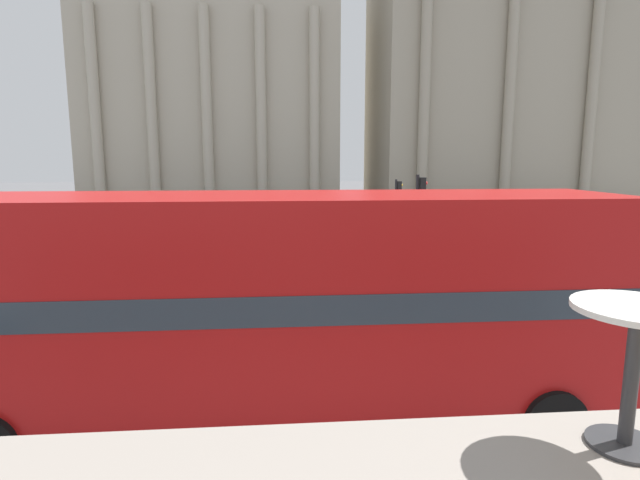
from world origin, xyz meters
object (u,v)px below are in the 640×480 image
at_px(plaza_building_left, 217,100).
at_px(traffic_light_far, 397,202).
at_px(double_decker_bus, 280,299).
at_px(traffic_light_near, 473,245).
at_px(pedestrian_yellow, 233,288).
at_px(traffic_light_mid, 419,213).
at_px(cafe_dining_table, 635,344).
at_px(plaza_building_right, 516,71).
at_px(pedestrian_white, 299,216).

relative_size(plaza_building_left, traffic_light_far, 6.97).
bearing_deg(double_decker_bus, traffic_light_far, 65.22).
xyz_separation_m(traffic_light_near, pedestrian_yellow, (-6.15, 1.72, -1.43)).
bearing_deg(pedestrian_yellow, traffic_light_far, 124.01).
bearing_deg(traffic_light_mid, cafe_dining_table, -102.14).
xyz_separation_m(plaza_building_right, traffic_light_near, (-18.80, -37.75, -10.79)).
bearing_deg(cafe_dining_table, traffic_light_far, 79.22).
relative_size(cafe_dining_table, plaza_building_right, 0.03).
relative_size(pedestrian_yellow, pedestrian_white, 0.98).
distance_m(traffic_light_far, pedestrian_yellow, 14.30).
relative_size(plaza_building_right, traffic_light_mid, 7.25).
xyz_separation_m(traffic_light_far, pedestrian_white, (-4.97, 5.44, -1.32)).
relative_size(double_decker_bus, plaza_building_right, 0.39).
relative_size(plaza_building_right, traffic_light_near, 7.96).
bearing_deg(double_decker_bus, cafe_dining_table, -79.17).
relative_size(double_decker_bus, cafe_dining_table, 15.26).
xyz_separation_m(traffic_light_near, traffic_light_mid, (0.16, 5.47, 0.21)).
bearing_deg(traffic_light_mid, plaza_building_right, 59.99).
distance_m(plaza_building_left, pedestrian_white, 24.79).
bearing_deg(plaza_building_right, traffic_light_mid, -120.01).
relative_size(double_decker_bus, pedestrian_yellow, 6.91).
bearing_deg(traffic_light_near, pedestrian_white, 100.59).
height_order(double_decker_bus, plaza_building_left, plaza_building_left).
height_order(cafe_dining_table, pedestrian_white, cafe_dining_table).
xyz_separation_m(plaza_building_right, traffic_light_mid, (-18.64, -32.29, -10.58)).
height_order(cafe_dining_table, traffic_light_near, cafe_dining_table).
distance_m(traffic_light_near, pedestrian_white, 19.64).
xyz_separation_m(cafe_dining_table, pedestrian_yellow, (-3.02, 11.52, -2.67)).
xyz_separation_m(plaza_building_right, traffic_light_far, (-17.43, -23.94, -10.88)).
bearing_deg(cafe_dining_table, double_decker_bus, 106.35).
relative_size(cafe_dining_table, traffic_light_near, 0.20).
relative_size(traffic_light_near, pedestrian_yellow, 2.23).
distance_m(cafe_dining_table, traffic_light_mid, 15.64).
relative_size(traffic_light_mid, pedestrian_white, 2.39).
xyz_separation_m(cafe_dining_table, pedestrian_white, (-0.48, 29.05, -2.64)).
xyz_separation_m(cafe_dining_table, traffic_light_near, (3.12, 9.79, -1.23)).
relative_size(double_decker_bus, plaza_building_left, 0.46).
bearing_deg(traffic_light_mid, traffic_light_far, 81.72).
height_order(traffic_light_far, pedestrian_yellow, traffic_light_far).
xyz_separation_m(traffic_light_mid, traffic_light_far, (1.22, 8.35, -0.30)).
xyz_separation_m(pedestrian_yellow, pedestrian_white, (2.55, 17.53, 0.03)).
bearing_deg(pedestrian_yellow, traffic_light_mid, 96.59).
bearing_deg(pedestrian_yellow, cafe_dining_table, -9.40).
bearing_deg(cafe_dining_table, pedestrian_yellow, 104.71).
distance_m(plaza_building_right, traffic_light_far, 31.55).
bearing_deg(traffic_light_near, plaza_building_left, 104.99).
height_order(traffic_light_near, traffic_light_mid, traffic_light_mid).
distance_m(plaza_building_right, pedestrian_yellow, 45.50).
distance_m(double_decker_bus, traffic_light_mid, 10.67).
relative_size(traffic_light_mid, traffic_light_far, 1.14).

